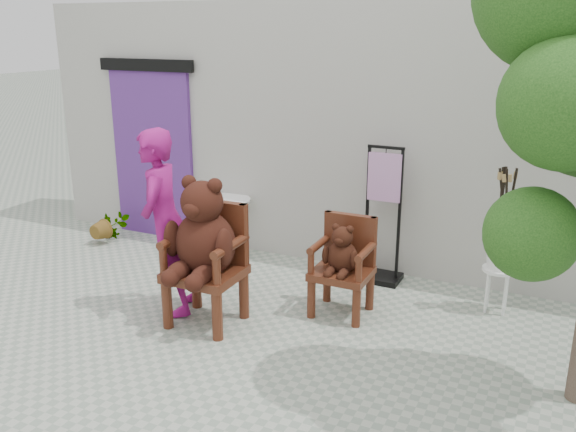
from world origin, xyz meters
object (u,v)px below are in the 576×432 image
(display_stand, at_px, (382,230))
(stool_bucket, at_px, (501,250))
(cafe_table, at_px, (227,220))
(chair_big, at_px, (204,243))
(person, at_px, (168,224))
(chair_small, at_px, (343,258))

(display_stand, bearing_deg, stool_bucket, -11.17)
(cafe_table, xyz_separation_m, stool_bucket, (3.24, -0.26, 0.20))
(chair_big, height_order, person, person)
(chair_small, height_order, person, person)
(cafe_table, xyz_separation_m, display_stand, (1.97, -0.00, 0.14))
(person, xyz_separation_m, cafe_table, (-0.32, 1.61, -0.46))
(chair_small, distance_m, person, 1.72)
(chair_small, distance_m, cafe_table, 2.08)
(chair_big, bearing_deg, display_stand, 54.47)
(person, xyz_separation_m, stool_bucket, (2.92, 1.35, -0.26))
(display_stand, bearing_deg, cafe_table, -179.80)
(cafe_table, bearing_deg, display_stand, -0.11)
(chair_small, xyz_separation_m, person, (-1.55, -0.68, 0.34))
(person, height_order, stool_bucket, person)
(cafe_table, distance_m, stool_bucket, 3.25)
(person, bearing_deg, chair_small, 95.82)
(cafe_table, relative_size, stool_bucket, 0.48)
(person, distance_m, stool_bucket, 3.22)
(chair_small, xyz_separation_m, cafe_table, (-1.86, 0.92, -0.12))
(chair_big, distance_m, display_stand, 2.07)
(cafe_table, bearing_deg, person, -78.82)
(chair_small, relative_size, display_stand, 0.63)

